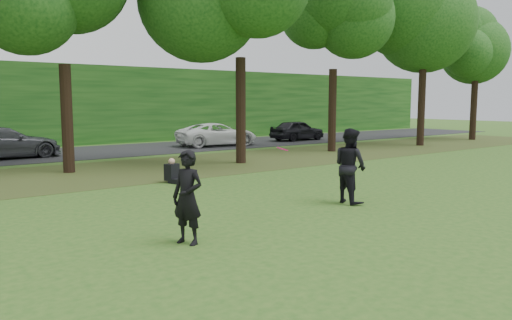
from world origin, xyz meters
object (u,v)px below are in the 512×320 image
at_px(player_left, 188,197).
at_px(player_right, 350,166).
at_px(frisbee, 282,149).
at_px(seated_person, 174,174).

relative_size(player_left, player_right, 0.90).
bearing_deg(player_right, player_left, 105.53).
bearing_deg(frisbee, player_right, 5.95).
distance_m(player_left, player_right, 5.46).
bearing_deg(seated_person, frisbee, -113.26).
bearing_deg(player_right, seated_person, 27.96).
bearing_deg(seated_person, player_left, -135.14).
distance_m(player_left, seated_person, 7.38).
bearing_deg(player_left, frisbee, 77.49).
xyz_separation_m(player_left, seated_person, (3.23, 6.61, -0.59)).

